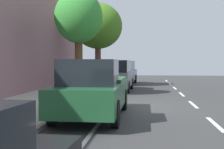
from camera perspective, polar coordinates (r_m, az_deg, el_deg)
The scene contains 13 objects.
ground at distance 12.66m, azimuth 3.13°, elevation -6.11°, with size 60.07×60.07×0.00m, color #373737.
sidewalk at distance 13.52m, azimuth -14.64°, elevation -5.36°, with size 3.75×37.54×0.13m, color #ACAE9C.
curb_edge at distance 12.95m, azimuth -6.50°, elevation -5.63°, with size 0.16×37.54×0.13m, color gray.
lane_stripe_centre at distance 13.66m, azimuth 15.25°, elevation -5.54°, with size 0.14×35.80×0.01m.
lane_stripe_bike_edge at distance 12.72m, azimuth 0.01°, elevation -6.05°, with size 0.12×37.54×0.01m, color white.
parked_suv_dark_blue_nearest at distance 25.44m, azimuth 2.14°, elevation 0.47°, with size 2.22×4.82×1.99m.
parked_suv_grey_second at distance 19.42m, azimuth 0.81°, elevation -0.11°, with size 2.06×4.75×1.99m.
parked_pickup_green_mid at distance 10.09m, azimuth -3.59°, elevation -3.12°, with size 2.03×5.30×1.95m.
bicycle_at_curb at distance 15.19m, azimuth -2.74°, elevation -3.20°, with size 1.52×1.00×0.80m.
cyclist_with_backpack at distance 15.64m, azimuth -3.26°, elevation -0.87°, with size 0.54×0.55×1.63m.
street_tree_near_cyclist at distance 23.21m, azimuth -2.71°, elevation 9.16°, with size 3.75×3.75×6.27m.
street_tree_mid_block at distance 16.68m, azimuth -6.41°, elevation 10.64°, with size 2.64×2.64×5.65m.
fire_hydrant at distance 20.25m, azimuth -2.98°, elevation -1.34°, with size 0.22×0.22×0.84m.
Camera 1 is at (-0.72, 12.50, 1.86)m, focal length 47.84 mm.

